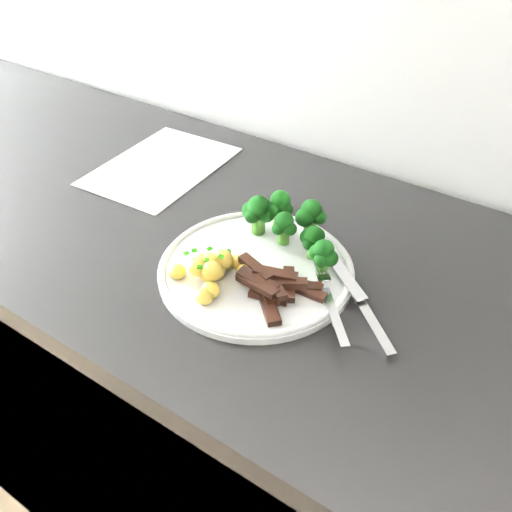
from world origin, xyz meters
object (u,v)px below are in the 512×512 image
Objects in this scene: beef_strips at (276,285)px; counter at (237,414)px; knife at (366,312)px; plate at (256,268)px; potatoes at (213,268)px; fork at (330,302)px; broccoli at (292,223)px; recipe_paper at (161,166)px.

counter is at bearing 150.35° from beef_strips.
knife reaches higher than counter.
potatoes is (-0.04, -0.05, 0.02)m from plate.
potatoes is 0.17m from fork.
fork reaches higher than knife.
fork is (0.20, -0.06, 0.47)m from counter.
broccoli is at bearing 79.34° from plate.
beef_strips is (0.04, -0.10, -0.03)m from broccoli.
broccoli is 1.08× the size of knife.
potatoes is 0.65× the size of knife.
beef_strips is (0.05, -0.03, 0.01)m from plate.
potatoes is (0.28, -0.21, 0.03)m from recipe_paper.
beef_strips is at bearing -28.46° from plate.
recipe_paper is 0.35m from potatoes.
knife is (0.25, -0.04, 0.46)m from counter.
beef_strips is at bearing -29.65° from counter.
potatoes is at bearing -124.89° from plate.
counter is 13.72× the size of broccoli.
plate is at bearing -178.18° from knife.
recipe_paper is 2.67× the size of potatoes.
plate is (0.08, -0.05, 0.46)m from counter.
recipe_paper is 1.96× the size of fork.
counter is 8.56× the size of recipe_paper.
knife reaches higher than recipe_paper.
recipe_paper is 1.73× the size of knife.
potatoes is at bearing -166.31° from fork.
potatoes is 0.81× the size of beef_strips.
beef_strips reaches higher than fork.
potatoes is 0.09m from beef_strips.
counter is 16.79× the size of fork.
beef_strips is at bearing 15.64° from potatoes.
fork is (0.07, 0.01, -0.00)m from beef_strips.
fork reaches higher than plate.
counter is at bearing 149.61° from plate.
beef_strips is (0.37, -0.18, 0.02)m from recipe_paper.
knife is at bearing -17.16° from recipe_paper.
plate is 0.13m from fork.
counter is at bearing 170.47° from knife.
knife is at bearing 15.78° from beef_strips.
plate is 0.07m from potatoes.
plate is 0.08m from broccoli.
recipe_paper is 1.60× the size of broccoli.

